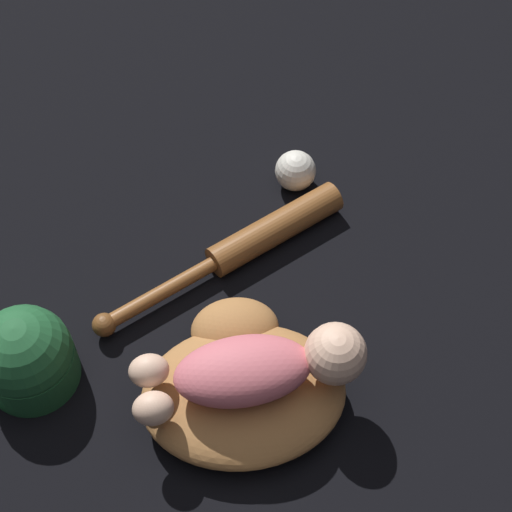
# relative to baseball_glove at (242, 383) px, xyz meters

# --- Properties ---
(ground_plane) EXTENTS (6.00, 6.00, 0.00)m
(ground_plane) POSITION_rel_baseball_glove_xyz_m (-0.05, -0.03, -0.04)
(ground_plane) COLOR black
(baseball_glove) EXTENTS (0.35, 0.32, 0.08)m
(baseball_glove) POSITION_rel_baseball_glove_xyz_m (0.00, 0.00, 0.00)
(baseball_glove) COLOR #A8703D
(baseball_glove) RESTS_ON ground
(baby_figure) EXTENTS (0.35, 0.16, 0.09)m
(baby_figure) POSITION_rel_baseball_glove_xyz_m (0.03, -0.01, 0.08)
(baby_figure) COLOR #D16670
(baby_figure) RESTS_ON baseball_glove
(baseball_bat) EXTENTS (0.42, 0.32, 0.06)m
(baseball_bat) POSITION_rel_baseball_glove_xyz_m (0.01, 0.28, -0.01)
(baseball_bat) COLOR brown
(baseball_bat) RESTS_ON ground
(baseball) EXTENTS (0.08, 0.08, 0.08)m
(baseball) POSITION_rel_baseball_glove_xyz_m (0.09, 0.43, -0.00)
(baseball) COLOR silver
(baseball) RESTS_ON ground
(baseball_cap) EXTENTS (0.22, 0.18, 0.15)m
(baseball_cap) POSITION_rel_baseball_glove_xyz_m (-0.34, 0.03, 0.02)
(baseball_cap) COLOR #1E562D
(baseball_cap) RESTS_ON ground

